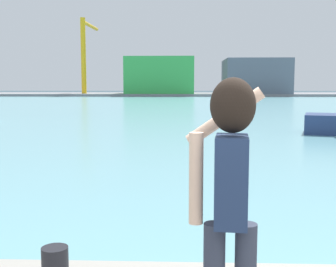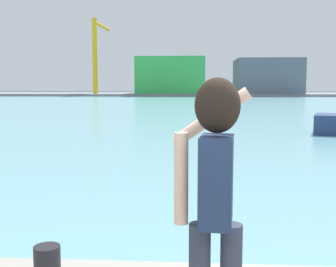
{
  "view_description": "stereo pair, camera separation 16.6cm",
  "coord_description": "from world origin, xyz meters",
  "px_view_note": "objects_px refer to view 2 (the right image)",
  "views": [
    {
      "loc": [
        -0.83,
        -2.0,
        2.35
      ],
      "look_at": [
        -1.07,
        4.13,
        1.66
      ],
      "focal_mm": 46.34,
      "sensor_mm": 36.0,
      "label": 1
    },
    {
      "loc": [
        -0.67,
        -1.99,
        2.35
      ],
      "look_at": [
        -1.07,
        4.13,
        1.66
      ],
      "focal_mm": 46.34,
      "sensor_mm": 36.0,
      "label": 2
    }
  ],
  "objects_px": {
    "person_photographer": "(215,186)",
    "harbor_bollard": "(47,267)",
    "warehouse_right": "(267,77)",
    "port_crane": "(97,47)",
    "warehouse_left": "(171,76)"
  },
  "relations": [
    {
      "from": "port_crane",
      "to": "harbor_bollard",
      "type": "bearing_deg",
      "value": -77.34
    },
    {
      "from": "warehouse_right",
      "to": "warehouse_left",
      "type": "bearing_deg",
      "value": -176.63
    },
    {
      "from": "person_photographer",
      "to": "harbor_bollard",
      "type": "height_order",
      "value": "person_photographer"
    },
    {
      "from": "harbor_bollard",
      "to": "warehouse_left",
      "type": "bearing_deg",
      "value": 92.65
    },
    {
      "from": "warehouse_left",
      "to": "warehouse_right",
      "type": "relative_size",
      "value": 1.0
    },
    {
      "from": "warehouse_right",
      "to": "port_crane",
      "type": "distance_m",
      "value": 35.59
    },
    {
      "from": "person_photographer",
      "to": "port_crane",
      "type": "bearing_deg",
      "value": 19.63
    },
    {
      "from": "person_photographer",
      "to": "harbor_bollard",
      "type": "relative_size",
      "value": 4.87
    },
    {
      "from": "person_photographer",
      "to": "warehouse_right",
      "type": "xyz_separation_m",
      "value": [
        14.27,
        88.3,
        2.26
      ]
    },
    {
      "from": "warehouse_left",
      "to": "port_crane",
      "type": "bearing_deg",
      "value": 179.55
    },
    {
      "from": "person_photographer",
      "to": "port_crane",
      "type": "height_order",
      "value": "port_crane"
    },
    {
      "from": "port_crane",
      "to": "person_photographer",
      "type": "bearing_deg",
      "value": -76.6
    },
    {
      "from": "harbor_bollard",
      "to": "port_crane",
      "type": "relative_size",
      "value": 0.02
    },
    {
      "from": "harbor_bollard",
      "to": "warehouse_left",
      "type": "height_order",
      "value": "warehouse_left"
    },
    {
      "from": "person_photographer",
      "to": "port_crane",
      "type": "distance_m",
      "value": 90.09
    }
  ]
}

